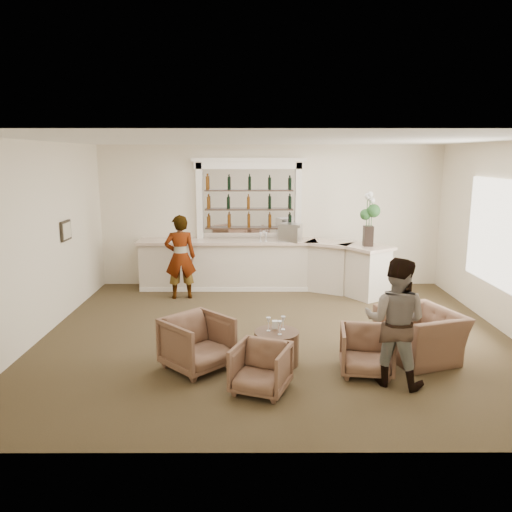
{
  "coord_description": "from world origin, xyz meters",
  "views": [
    {
      "loc": [
        -0.37,
        -8.21,
        3.06
      ],
      "look_at": [
        -0.34,
        0.9,
        1.22
      ],
      "focal_mm": 35.0,
      "sensor_mm": 36.0,
      "label": 1
    }
  ],
  "objects_px": {
    "sommelier": "(180,257)",
    "armchair_center": "(261,368)",
    "flower_vase": "(369,216)",
    "armchair_right": "(367,351)",
    "armchair_far": "(420,334)",
    "cocktail_table": "(276,348)",
    "armchair_left": "(197,343)",
    "bar_counter": "(264,265)",
    "espresso_machine": "(290,232)",
    "guest": "(395,322)"
  },
  "relations": [
    {
      "from": "sommelier",
      "to": "armchair_center",
      "type": "xyz_separation_m",
      "value": [
        1.68,
        -4.4,
        -0.59
      ]
    },
    {
      "from": "sommelier",
      "to": "flower_vase",
      "type": "bearing_deg",
      "value": 170.52
    },
    {
      "from": "armchair_right",
      "to": "armchair_far",
      "type": "height_order",
      "value": "armchair_far"
    },
    {
      "from": "cocktail_table",
      "to": "armchair_left",
      "type": "height_order",
      "value": "armchair_left"
    },
    {
      "from": "armchair_center",
      "to": "armchair_right",
      "type": "bearing_deg",
      "value": 40.7
    },
    {
      "from": "armchair_center",
      "to": "flower_vase",
      "type": "bearing_deg",
      "value": 82.74
    },
    {
      "from": "bar_counter",
      "to": "armchair_right",
      "type": "distance_m",
      "value": 4.76
    },
    {
      "from": "bar_counter",
      "to": "cocktail_table",
      "type": "xyz_separation_m",
      "value": [
        0.12,
        -4.2,
        -0.32
      ]
    },
    {
      "from": "espresso_machine",
      "to": "flower_vase",
      "type": "bearing_deg",
      "value": 0.92
    },
    {
      "from": "cocktail_table",
      "to": "espresso_machine",
      "type": "xyz_separation_m",
      "value": [
        0.48,
        4.17,
        1.09
      ]
    },
    {
      "from": "guest",
      "to": "armchair_center",
      "type": "height_order",
      "value": "guest"
    },
    {
      "from": "armchair_right",
      "to": "flower_vase",
      "type": "bearing_deg",
      "value": 85.2
    },
    {
      "from": "guest",
      "to": "espresso_machine",
      "type": "distance_m",
      "value": 4.96
    },
    {
      "from": "bar_counter",
      "to": "guest",
      "type": "xyz_separation_m",
      "value": [
        1.67,
        -4.85,
        0.3
      ]
    },
    {
      "from": "flower_vase",
      "to": "guest",
      "type": "bearing_deg",
      "value": -97.54
    },
    {
      "from": "sommelier",
      "to": "flower_vase",
      "type": "xyz_separation_m",
      "value": [
        4.04,
        0.05,
        0.88
      ]
    },
    {
      "from": "armchair_center",
      "to": "armchair_far",
      "type": "relative_size",
      "value": 0.62
    },
    {
      "from": "guest",
      "to": "armchair_center",
      "type": "xyz_separation_m",
      "value": [
        -1.8,
        -0.25,
        -0.55
      ]
    },
    {
      "from": "sommelier",
      "to": "guest",
      "type": "xyz_separation_m",
      "value": [
        3.48,
        -4.16,
        -0.04
      ]
    },
    {
      "from": "bar_counter",
      "to": "sommelier",
      "type": "height_order",
      "value": "sommelier"
    },
    {
      "from": "espresso_machine",
      "to": "flower_vase",
      "type": "height_order",
      "value": "flower_vase"
    },
    {
      "from": "flower_vase",
      "to": "cocktail_table",
      "type": "bearing_deg",
      "value": -120.68
    },
    {
      "from": "armchair_left",
      "to": "armchair_center",
      "type": "distance_m",
      "value": 1.17
    },
    {
      "from": "armchair_left",
      "to": "armchair_right",
      "type": "xyz_separation_m",
      "value": [
        2.42,
        -0.17,
        -0.05
      ]
    },
    {
      "from": "flower_vase",
      "to": "sommelier",
      "type": "bearing_deg",
      "value": -179.25
    },
    {
      "from": "guest",
      "to": "espresso_machine",
      "type": "height_order",
      "value": "guest"
    },
    {
      "from": "sommelier",
      "to": "armchair_far",
      "type": "xyz_separation_m",
      "value": [
        4.13,
        -3.29,
        -0.54
      ]
    },
    {
      "from": "sommelier",
      "to": "espresso_machine",
      "type": "height_order",
      "value": "sommelier"
    },
    {
      "from": "sommelier",
      "to": "armchair_left",
      "type": "xyz_separation_m",
      "value": [
        0.77,
        -3.68,
        -0.52
      ]
    },
    {
      "from": "armchair_center",
      "to": "espresso_machine",
      "type": "xyz_separation_m",
      "value": [
        0.73,
        5.06,
        1.02
      ]
    },
    {
      "from": "armchair_far",
      "to": "guest",
      "type": "bearing_deg",
      "value": -56.84
    },
    {
      "from": "cocktail_table",
      "to": "armchair_right",
      "type": "distance_m",
      "value": 1.31
    },
    {
      "from": "guest",
      "to": "armchair_left",
      "type": "height_order",
      "value": "guest"
    },
    {
      "from": "armchair_right",
      "to": "guest",
      "type": "bearing_deg",
      "value": -38.44
    },
    {
      "from": "cocktail_table",
      "to": "sommelier",
      "type": "bearing_deg",
      "value": 118.75
    },
    {
      "from": "armchair_right",
      "to": "armchair_center",
      "type": "bearing_deg",
      "value": -152.42
    },
    {
      "from": "armchair_center",
      "to": "armchair_right",
      "type": "xyz_separation_m",
      "value": [
        1.51,
        0.55,
        0.02
      ]
    },
    {
      "from": "bar_counter",
      "to": "armchair_left",
      "type": "xyz_separation_m",
      "value": [
        -1.04,
        -4.38,
        -0.18
      ]
    },
    {
      "from": "armchair_center",
      "to": "armchair_left",
      "type": "bearing_deg",
      "value": 162.21
    },
    {
      "from": "guest",
      "to": "espresso_machine",
      "type": "bearing_deg",
      "value": -51.74
    },
    {
      "from": "bar_counter",
      "to": "flower_vase",
      "type": "relative_size",
      "value": 4.94
    },
    {
      "from": "armchair_left",
      "to": "flower_vase",
      "type": "relative_size",
      "value": 0.74
    },
    {
      "from": "bar_counter",
      "to": "cocktail_table",
      "type": "relative_size",
      "value": 8.57
    },
    {
      "from": "bar_counter",
      "to": "flower_vase",
      "type": "distance_m",
      "value": 2.62
    },
    {
      "from": "bar_counter",
      "to": "armchair_far",
      "type": "relative_size",
      "value": 4.99
    },
    {
      "from": "cocktail_table",
      "to": "armchair_center",
      "type": "distance_m",
      "value": 0.93
    },
    {
      "from": "armchair_center",
      "to": "espresso_machine",
      "type": "bearing_deg",
      "value": 102.44
    },
    {
      "from": "armchair_center",
      "to": "armchair_far",
      "type": "distance_m",
      "value": 2.7
    },
    {
      "from": "espresso_machine",
      "to": "flower_vase",
      "type": "relative_size",
      "value": 0.4
    },
    {
      "from": "armchair_right",
      "to": "armchair_far",
      "type": "bearing_deg",
      "value": 38.26
    }
  ]
}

